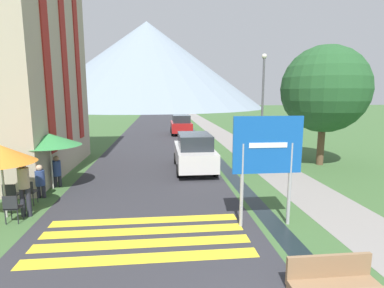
% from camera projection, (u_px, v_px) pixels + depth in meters
% --- Properties ---
extents(ground_plane, '(160.00, 160.00, 0.00)m').
position_uv_depth(ground_plane, '(187.00, 143.00, 23.30)').
color(ground_plane, '#3D6033').
extents(road, '(6.40, 60.00, 0.01)m').
position_uv_depth(road, '(157.00, 129.00, 32.86)').
color(road, '#2D2D33').
rests_on(road, ground_plane).
extents(footpath, '(2.20, 60.00, 0.01)m').
position_uv_depth(footpath, '(212.00, 128.00, 33.47)').
color(footpath, gray).
rests_on(footpath, ground_plane).
extents(drainage_channel, '(0.60, 60.00, 0.00)m').
position_uv_depth(drainage_channel, '(190.00, 128.00, 33.23)').
color(drainage_channel, black).
rests_on(drainage_channel, ground_plane).
extents(crosswalk_marking, '(5.44, 2.54, 0.01)m').
position_uv_depth(crosswalk_marking, '(144.00, 237.00, 7.85)').
color(crosswalk_marking, yellow).
rests_on(crosswalk_marking, ground_plane).
extents(mountain_distant, '(65.57, 65.57, 23.97)m').
position_uv_depth(mountain_distant, '(148.00, 65.00, 85.49)').
color(mountain_distant, gray).
rests_on(mountain_distant, ground_plane).
extents(road_sign, '(1.96, 0.11, 3.13)m').
position_uv_depth(road_sign, '(267.00, 154.00, 8.25)').
color(road_sign, '#9E9EA3').
rests_on(road_sign, ground_plane).
extents(parked_car_near, '(1.88, 4.34, 1.82)m').
position_uv_depth(parked_car_near, '(194.00, 152.00, 14.74)').
color(parked_car_near, silver).
rests_on(parked_car_near, ground_plane).
extents(parked_car_far, '(1.96, 3.88, 1.82)m').
position_uv_depth(parked_car_far, '(181.00, 125.00, 28.07)').
color(parked_car_far, '#A31919').
rests_on(parked_car_far, ground_plane).
extents(cafe_chair_near_right, '(0.40, 0.40, 0.85)m').
position_uv_depth(cafe_chair_near_right, '(28.00, 191.00, 10.03)').
color(cafe_chair_near_right, '#232328').
rests_on(cafe_chair_near_right, ground_plane).
extents(cafe_chair_near_left, '(0.40, 0.40, 0.85)m').
position_uv_depth(cafe_chair_near_left, '(11.00, 194.00, 9.73)').
color(cafe_chair_near_left, '#232328').
rests_on(cafe_chair_near_left, ground_plane).
extents(cafe_chair_nearest, '(0.40, 0.40, 0.85)m').
position_uv_depth(cafe_chair_nearest, '(12.00, 206.00, 8.64)').
color(cafe_chair_nearest, '#232328').
rests_on(cafe_chair_nearest, ground_plane).
extents(cafe_umbrella_front_orange, '(1.98, 1.98, 2.24)m').
position_uv_depth(cafe_umbrella_front_orange, '(0.00, 154.00, 8.82)').
color(cafe_umbrella_front_orange, '#B7B2A8').
rests_on(cafe_umbrella_front_orange, ground_plane).
extents(cafe_umbrella_middle_green, '(2.36, 2.36, 2.21)m').
position_uv_depth(cafe_umbrella_middle_green, '(50.00, 140.00, 11.59)').
color(cafe_umbrella_middle_green, '#B7B2A8').
rests_on(cafe_umbrella_middle_green, ground_plane).
extents(person_standing_terrace, '(0.32, 0.32, 1.74)m').
position_uv_depth(person_standing_terrace, '(24.00, 185.00, 9.03)').
color(person_standing_terrace, '#282833').
rests_on(person_standing_terrace, ground_plane).
extents(person_seated_near, '(0.32, 0.32, 1.22)m').
position_uv_depth(person_seated_near, '(40.00, 180.00, 10.76)').
color(person_seated_near, '#282833').
rests_on(person_seated_near, ground_plane).
extents(person_seated_far, '(0.32, 0.32, 1.28)m').
position_uv_depth(person_seated_far, '(57.00, 170.00, 12.05)').
color(person_seated_far, '#282833').
rests_on(person_seated_far, ground_plane).
extents(streetlamp, '(0.28, 0.28, 5.91)m').
position_uv_depth(streetlamp, '(263.00, 99.00, 16.76)').
color(streetlamp, '#515156').
rests_on(streetlamp, ground_plane).
extents(tree_by_path, '(4.45, 4.45, 6.20)m').
position_uv_depth(tree_by_path, '(325.00, 89.00, 15.38)').
color(tree_by_path, brown).
rests_on(tree_by_path, ground_plane).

